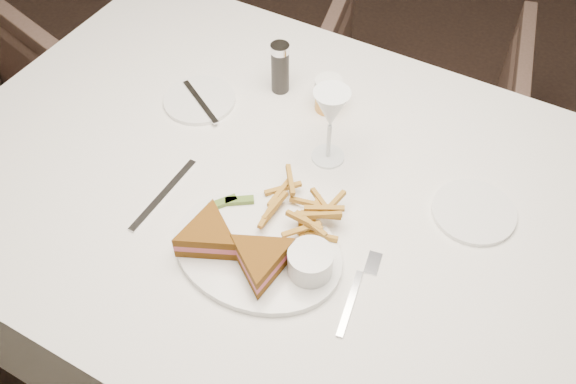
# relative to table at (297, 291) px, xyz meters

# --- Properties ---
(ground) EXTENTS (5.00, 5.00, 0.00)m
(ground) POSITION_rel_table_xyz_m (0.34, 0.25, -0.38)
(ground) COLOR black
(ground) RESTS_ON ground
(table) EXTENTS (1.56, 1.10, 0.75)m
(table) POSITION_rel_table_xyz_m (0.00, 0.00, 0.00)
(table) COLOR white
(table) RESTS_ON ground
(chair_far) EXTENTS (0.71, 0.68, 0.64)m
(chair_far) POSITION_rel_table_xyz_m (0.02, 0.83, -0.05)
(chair_far) COLOR #4D382F
(chair_far) RESTS_ON ground
(table_setting) EXTENTS (0.80, 0.64, 0.18)m
(table_setting) POSITION_rel_table_xyz_m (-0.00, -0.06, 0.41)
(table_setting) COLOR white
(table_setting) RESTS_ON table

